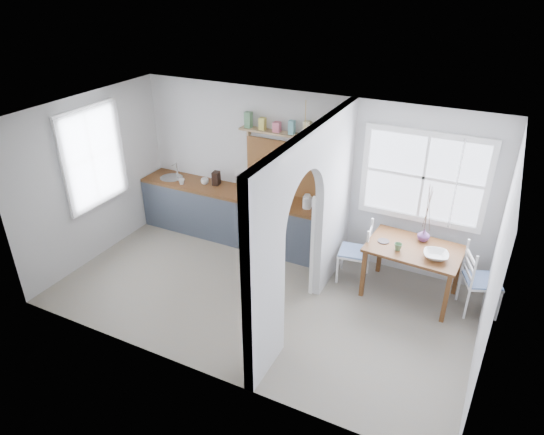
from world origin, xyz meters
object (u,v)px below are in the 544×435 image
at_px(dining_table, 411,271).
at_px(chair_left, 354,251).
at_px(kettle, 307,201).
at_px(vase, 424,235).
at_px(chair_right, 482,280).

xyz_separation_m(dining_table, chair_left, (-0.85, 0.04, 0.08)).
xyz_separation_m(dining_table, kettle, (-1.72, 0.27, 0.62)).
bearing_deg(vase, kettle, 179.41).
relative_size(dining_table, chair_right, 1.27).
bearing_deg(chair_left, kettle, -113.09).
xyz_separation_m(chair_right, vase, (-0.86, 0.19, 0.38)).
bearing_deg(dining_table, kettle, 175.08).
bearing_deg(kettle, vase, -25.49).
relative_size(chair_left, vase, 5.35).
xyz_separation_m(dining_table, vase, (0.06, 0.25, 0.48)).
bearing_deg(chair_left, chair_right, 82.74).
bearing_deg(kettle, dining_table, -33.75).
distance_m(chair_left, vase, 1.02).
height_order(chair_right, vase, chair_right).
bearing_deg(dining_table, chair_left, -178.43).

